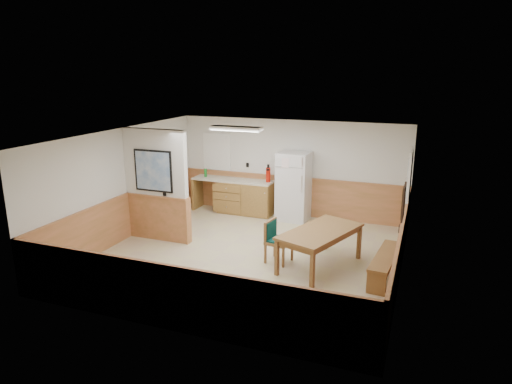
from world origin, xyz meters
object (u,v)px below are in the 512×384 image
at_px(dining_bench, 386,260).
at_px(dining_table, 320,235).
at_px(fire_extinguisher, 268,174).
at_px(dining_chair, 275,238).
at_px(refrigerator, 294,186).
at_px(soap_bottle, 206,173).

bearing_deg(dining_bench, dining_table, -176.76).
bearing_deg(fire_extinguisher, dining_table, -48.48).
height_order(dining_chair, fire_extinguisher, fire_extinguisher).
xyz_separation_m(refrigerator, dining_bench, (2.54, -2.68, -0.53)).
relative_size(refrigerator, dining_chair, 2.05).
distance_m(dining_bench, dining_chair, 2.15).
xyz_separation_m(dining_table, fire_extinguisher, (-2.01, 2.72, 0.45)).
distance_m(dining_table, dining_bench, 1.28).
bearing_deg(refrigerator, dining_chair, -79.76).
height_order(refrigerator, dining_bench, refrigerator).
relative_size(dining_table, soap_bottle, 8.87).
bearing_deg(dining_table, dining_chair, -156.99).
bearing_deg(dining_chair, dining_bench, 9.41).
height_order(refrigerator, fire_extinguisher, refrigerator).
height_order(dining_bench, fire_extinguisher, fire_extinguisher).
relative_size(dining_bench, fire_extinguisher, 3.47).
distance_m(refrigerator, dining_table, 2.94).
bearing_deg(dining_bench, fire_extinguisher, 145.32).
bearing_deg(dining_bench, soap_bottle, 157.31).
bearing_deg(dining_table, soap_bottle, 164.69).
height_order(dining_chair, soap_bottle, soap_bottle).
bearing_deg(soap_bottle, dining_table, -35.12).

